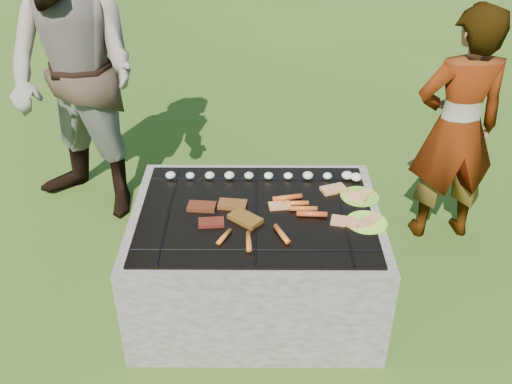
% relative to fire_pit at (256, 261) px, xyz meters
% --- Properties ---
extents(lawn, '(60.00, 60.00, 0.00)m').
position_rel_fire_pit_xyz_m(lawn, '(0.00, 0.00, -0.28)').
color(lawn, '#234110').
rests_on(lawn, ground).
extents(fire_pit, '(1.30, 1.00, 0.62)m').
position_rel_fire_pit_xyz_m(fire_pit, '(0.00, 0.00, 0.00)').
color(fire_pit, '#A89F95').
rests_on(fire_pit, ground).
extents(mushrooms, '(1.11, 0.08, 0.04)m').
position_rel_fire_pit_xyz_m(mushrooms, '(0.11, 0.33, 0.35)').
color(mushrooms, beige).
rests_on(mushrooms, fire_pit).
extents(pork_slabs, '(0.40, 0.27, 0.02)m').
position_rel_fire_pit_xyz_m(pork_slabs, '(-0.15, -0.03, 0.34)').
color(pork_slabs, maroon).
rests_on(pork_slabs, fire_pit).
extents(sausages, '(0.56, 0.48, 0.03)m').
position_rel_fire_pit_xyz_m(sausages, '(0.14, -0.06, 0.34)').
color(sausages, '#E24025').
rests_on(sausages, fire_pit).
extents(bread_on_grate, '(0.45, 0.41, 0.02)m').
position_rel_fire_pit_xyz_m(bread_on_grate, '(0.36, 0.06, 0.34)').
color(bread_on_grate, tan).
rests_on(bread_on_grate, fire_pit).
extents(plate_far, '(0.23, 0.23, 0.03)m').
position_rel_fire_pit_xyz_m(plate_far, '(0.56, 0.14, 0.33)').
color(plate_far, '#B1CB30').
rests_on(plate_far, fire_pit).
extents(plate_near, '(0.25, 0.25, 0.03)m').
position_rel_fire_pit_xyz_m(plate_near, '(0.56, -0.09, 0.33)').
color(plate_near, '#DEFF3C').
rests_on(plate_near, fire_pit).
extents(cook, '(0.59, 0.42, 1.51)m').
position_rel_fire_pit_xyz_m(cook, '(1.21, 0.66, 0.48)').
color(cook, gray).
rests_on(cook, ground).
extents(bystander, '(1.18, 1.10, 1.94)m').
position_rel_fire_pit_xyz_m(bystander, '(-1.14, 0.95, 0.69)').
color(bystander, gray).
rests_on(bystander, ground).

